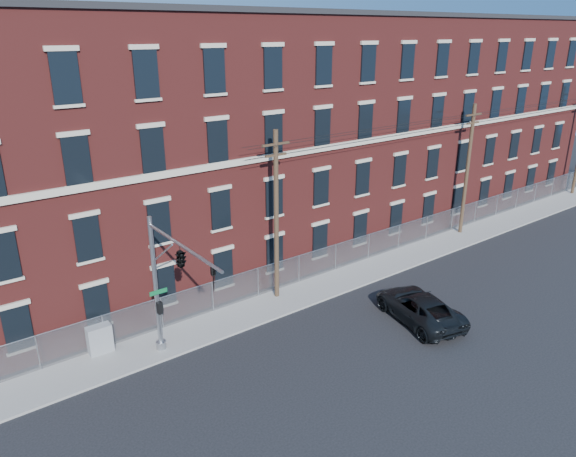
# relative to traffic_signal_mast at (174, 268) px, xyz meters

# --- Properties ---
(ground) EXTENTS (140.00, 140.00, 0.00)m
(ground) POSITION_rel_traffic_signal_mast_xyz_m (6.00, -2.18, -5.39)
(ground) COLOR black
(ground) RESTS_ON ground
(sidewalk) EXTENTS (65.00, 3.00, 0.12)m
(sidewalk) POSITION_rel_traffic_signal_mast_xyz_m (18.00, 2.82, -5.33)
(sidewalk) COLOR gray
(sidewalk) RESTS_ON ground
(mill_building) EXTENTS (55.30, 14.32, 16.30)m
(mill_building) POSITION_rel_traffic_signal_mast_xyz_m (18.00, 11.75, 2.76)
(mill_building) COLOR maroon
(mill_building) RESTS_ON ground
(chain_link_fence) EXTENTS (59.06, 0.06, 1.85)m
(chain_link_fence) POSITION_rel_traffic_signal_mast_xyz_m (18.00, 4.12, -4.33)
(chain_link_fence) COLOR #A5A8AD
(chain_link_fence) RESTS_ON ground
(traffic_signal_mast) EXTENTS (0.90, 6.75, 7.00)m
(traffic_signal_mast) POSITION_rel_traffic_signal_mast_xyz_m (0.00, 0.00, 0.00)
(traffic_signal_mast) COLOR #9EA0A5
(traffic_signal_mast) RESTS_ON ground
(utility_pole_near) EXTENTS (1.80, 0.28, 10.00)m
(utility_pole_near) POSITION_rel_traffic_signal_mast_xyz_m (8.00, 3.42, -0.05)
(utility_pole_near) COLOR #423221
(utility_pole_near) RESTS_ON ground
(utility_pole_mid) EXTENTS (1.80, 0.28, 10.00)m
(utility_pole_mid) POSITION_rel_traffic_signal_mast_xyz_m (26.00, 3.42, -0.05)
(utility_pole_mid) COLOR #423221
(utility_pole_mid) RESTS_ON ground
(overhead_wires) EXTENTS (40.00, 0.62, 0.62)m
(overhead_wires) POSITION_rel_traffic_signal_mast_xyz_m (26.00, 3.42, 3.73)
(overhead_wires) COLOR black
(overhead_wires) RESTS_ON ground
(pickup_truck) EXTENTS (3.89, 6.21, 1.60)m
(pickup_truck) POSITION_rel_traffic_signal_mast_xyz_m (12.64, -3.51, -4.59)
(pickup_truck) COLOR black
(pickup_truck) RESTS_ON ground
(utility_cabinet) EXTENTS (1.18, 0.61, 1.46)m
(utility_cabinet) POSITION_rel_traffic_signal_mast_xyz_m (-2.51, 3.82, -4.54)
(utility_cabinet) COLOR gray
(utility_cabinet) RESTS_ON sidewalk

